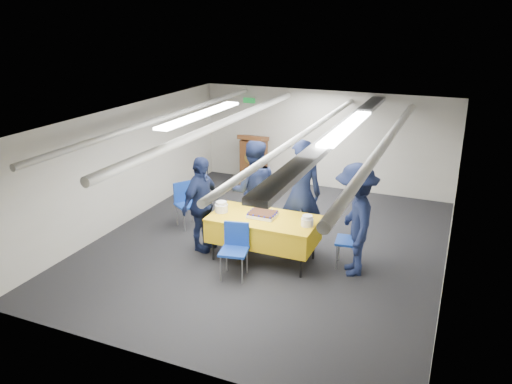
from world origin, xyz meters
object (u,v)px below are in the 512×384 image
Objects in this scene: chair_right at (355,237)px; sailor_d at (355,220)px; podium at (254,159)px; sailor_b at (253,191)px; sailor_a at (301,195)px; sheet_cake at (263,214)px; sailor_c at (201,204)px; chair_left at (186,200)px; chair_near at (235,244)px; serving_table at (264,229)px.

sailor_d is (0.02, -0.19, 0.38)m from chair_right.
sailor_b is at bearing -66.89° from podium.
sailor_a reaches higher than sailor_d.
sailor_d is at bearing 4.45° from sheet_cake.
sailor_c is 2.63m from sailor_d.
chair_right is 0.44× the size of sailor_a.
podium is (-1.70, 3.59, -0.20)m from sheet_cake.
chair_near is at bearing -39.48° from chair_left.
sailor_b reaches higher than serving_table.
sheet_cake reaches higher than serving_table.
chair_right is 0.47× the size of sailor_b.
chair_near is (-0.18, -0.69, -0.28)m from sheet_cake.
podium is 1.44× the size of chair_right.
sailor_a is 1.21m from sailor_d.
chair_right is 1.20m from sailor_a.
podium reaches higher than serving_table.
sheet_cake is 0.85m from sailor_b.
serving_table is at bearing -81.54° from sailor_c.
sailor_b is at bearing 124.43° from serving_table.
chair_right is at bearing 11.79° from sheet_cake.
sailor_b is (-0.50, 0.73, 0.37)m from serving_table.
chair_left is (-1.91, 0.73, -0.28)m from sheet_cake.
chair_near is 1.95m from chair_right.
podium is (-1.73, 3.62, 0.05)m from serving_table.
sailor_a reaches higher than serving_table.
serving_table is 0.25m from sheet_cake.
sheet_cake is at bearing -20.98° from chair_left.
sailor_c is at bearing -178.17° from serving_table.
chair_right is at bearing -45.82° from podium.
chair_right is at bearing 31.02° from chair_near.
sailor_d is (3.42, -0.62, 0.38)m from chair_left.
serving_table is 3.84× the size of sheet_cake.
chair_left is 0.44× the size of sailor_a.
podium is at bearing 134.18° from chair_right.
chair_near is at bearing -107.80° from serving_table.
sailor_c reaches higher than sheet_cake.
chair_right reaches higher than sheet_cake.
sailor_c reaches higher than chair_left.
sailor_b is (-1.95, 0.39, 0.40)m from chair_right.
sailor_b is at bearing -126.12° from sailor_d.
serving_table is 0.99× the size of sailor_d.
podium is 4.74m from sailor_d.
sailor_a is at bearing -53.82° from podium.
sailor_c reaches higher than chair_right.
chair_right is (1.45, 0.34, -0.03)m from serving_table.
sailor_d is (1.69, 0.81, 0.38)m from chair_near.
sailor_c is (-1.12, -0.07, 0.03)m from sheet_cake.
sailor_b reaches higher than chair_left.
chair_near reaches higher than sheet_cake.
chair_near is at bearing -84.17° from sailor_d.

